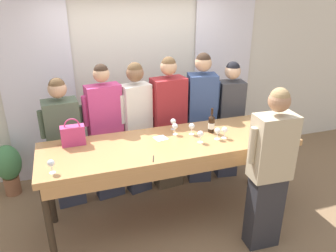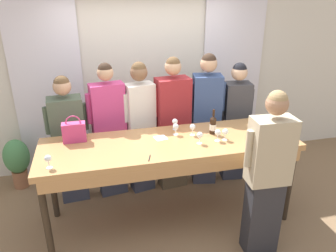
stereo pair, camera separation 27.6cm
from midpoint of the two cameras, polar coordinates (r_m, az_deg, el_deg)
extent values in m
plane|color=#846647|center=(4.17, -1.57, -15.56)|extent=(18.00, 18.00, 0.00)
cube|color=silver|center=(4.89, -7.06, 8.68)|extent=(12.00, 0.06, 2.80)
cube|color=white|center=(4.78, -23.11, 5.94)|extent=(0.94, 0.03, 2.69)
cube|color=white|center=(5.28, 7.90, 9.07)|extent=(0.94, 0.03, 2.69)
cube|color=#B27F4C|center=(3.63, -1.74, -3.22)|extent=(2.83, 0.87, 0.07)
cube|color=#B27F4C|center=(3.33, 0.39, -7.71)|extent=(2.72, 0.03, 0.12)
cylinder|color=#2D2319|center=(3.51, -22.14, -16.16)|extent=(0.07, 0.07, 0.96)
cylinder|color=#2D2319|center=(4.16, 18.11, -8.91)|extent=(0.07, 0.07, 0.96)
cylinder|color=#2D2319|center=(4.10, -21.77, -9.97)|extent=(0.07, 0.07, 0.96)
cylinder|color=#2D2319|center=(4.66, 13.04, -4.64)|extent=(0.07, 0.07, 0.96)
cylinder|color=black|center=(3.83, 5.53, 0.17)|extent=(0.07, 0.07, 0.18)
cone|color=black|center=(3.79, 5.59, 1.72)|extent=(0.07, 0.07, 0.04)
cylinder|color=black|center=(3.77, 5.62, 2.52)|extent=(0.03, 0.03, 0.07)
cylinder|color=white|center=(3.83, 5.52, 0.05)|extent=(0.07, 0.07, 0.07)
cube|color=#C63870|center=(3.68, -18.29, -1.61)|extent=(0.25, 0.12, 0.21)
torus|color=#C63870|center=(3.64, -18.51, 0.02)|extent=(0.16, 0.01, 0.16)
cylinder|color=white|center=(3.66, 13.29, -3.03)|extent=(0.06, 0.06, 0.00)
cylinder|color=white|center=(3.64, 13.34, -2.50)|extent=(0.01, 0.01, 0.07)
sphere|color=white|center=(3.62, 13.43, -1.60)|extent=(0.07, 0.07, 0.07)
cylinder|color=white|center=(3.79, 2.05, -1.45)|extent=(0.06, 0.06, 0.00)
cylinder|color=white|center=(3.77, 2.05, -0.93)|extent=(0.01, 0.01, 0.07)
sphere|color=white|center=(3.75, 2.07, -0.05)|extent=(0.07, 0.07, 0.07)
cylinder|color=white|center=(3.69, 6.43, -2.29)|extent=(0.06, 0.06, 0.00)
cylinder|color=white|center=(3.67, 6.45, -1.76)|extent=(0.01, 0.01, 0.07)
sphere|color=white|center=(3.65, 6.50, -0.86)|extent=(0.07, 0.07, 0.07)
sphere|color=maroon|center=(3.65, 6.49, -0.98)|extent=(0.04, 0.04, 0.04)
cylinder|color=white|center=(3.92, -1.11, -0.56)|extent=(0.06, 0.06, 0.00)
cylinder|color=white|center=(3.91, -1.11, -0.06)|extent=(0.01, 0.01, 0.07)
sphere|color=white|center=(3.88, -1.12, 0.80)|extent=(0.07, 0.07, 0.07)
cylinder|color=white|center=(3.78, -0.88, -1.48)|extent=(0.06, 0.06, 0.00)
cylinder|color=white|center=(3.77, -0.88, -0.96)|extent=(0.01, 0.01, 0.07)
sphere|color=white|center=(3.74, -0.89, -0.07)|extent=(0.07, 0.07, 0.07)
cylinder|color=white|center=(3.60, 3.44, -2.86)|extent=(0.06, 0.06, 0.00)
cylinder|color=white|center=(3.58, 3.45, -2.33)|extent=(0.01, 0.01, 0.07)
sphere|color=white|center=(3.56, 3.47, -1.40)|extent=(0.07, 0.07, 0.07)
sphere|color=maroon|center=(3.56, 3.47, -1.52)|extent=(0.04, 0.04, 0.04)
cylinder|color=white|center=(3.26, -21.81, -7.61)|extent=(0.06, 0.06, 0.00)
cylinder|color=white|center=(3.24, -21.91, -7.04)|extent=(0.01, 0.01, 0.07)
sphere|color=white|center=(3.21, -22.07, -6.05)|extent=(0.07, 0.07, 0.07)
cylinder|color=white|center=(3.73, 7.67, -2.09)|extent=(0.06, 0.06, 0.00)
cylinder|color=white|center=(3.71, 7.70, -1.57)|extent=(0.01, 0.01, 0.07)
sphere|color=white|center=(3.69, 7.75, -0.67)|extent=(0.07, 0.07, 0.07)
cube|color=white|center=(3.69, -3.43, -2.17)|extent=(0.16, 0.16, 0.00)
cylinder|color=black|center=(3.27, -5.00, -5.73)|extent=(0.05, 0.12, 0.01)
cube|color=#383D51|center=(4.42, -18.58, -8.27)|extent=(0.36, 0.26, 0.78)
cube|color=#4C5B47|center=(4.12, -19.79, 0.08)|extent=(0.42, 0.31, 0.62)
sphere|color=tan|center=(3.98, -20.64, 6.02)|extent=(0.21, 0.21, 0.21)
sphere|color=brown|center=(3.97, -20.72, 6.53)|extent=(0.19, 0.19, 0.19)
cylinder|color=#4C5B47|center=(4.12, -16.83, 1.15)|extent=(0.08, 0.08, 0.34)
cylinder|color=#4C5B47|center=(4.10, -22.92, 0.20)|extent=(0.08, 0.08, 0.34)
cube|color=#383D51|center=(4.41, -12.07, -7.00)|extent=(0.37, 0.23, 0.86)
cube|color=#C63D7A|center=(4.09, -12.95, 2.36)|extent=(0.44, 0.27, 0.68)
sphere|color=tan|center=(3.95, -13.56, 8.78)|extent=(0.19, 0.19, 0.19)
sphere|color=#332319|center=(3.94, -13.60, 9.26)|extent=(0.17, 0.17, 0.17)
cylinder|color=#C63D7A|center=(4.13, -9.97, 3.56)|extent=(0.08, 0.08, 0.37)
cylinder|color=#C63D7A|center=(4.03, -16.13, 2.48)|extent=(0.08, 0.08, 0.37)
cube|color=#383D51|center=(4.46, -6.93, -6.38)|extent=(0.33, 0.24, 0.84)
cube|color=silver|center=(4.15, -7.42, 2.73)|extent=(0.39, 0.29, 0.67)
sphere|color=brown|center=(4.01, -7.77, 9.10)|extent=(0.21, 0.21, 0.21)
sphere|color=brown|center=(4.00, -7.80, 9.62)|extent=(0.19, 0.19, 0.19)
cylinder|color=silver|center=(4.21, -5.01, 3.86)|extent=(0.08, 0.08, 0.37)
cylinder|color=silver|center=(4.06, -9.99, 2.88)|extent=(0.08, 0.08, 0.37)
cube|color=brown|center=(4.54, -1.65, -5.44)|extent=(0.39, 0.26, 0.87)
cube|color=maroon|center=(4.23, -1.77, 3.83)|extent=(0.46, 0.31, 0.69)
sphere|color=tan|center=(4.10, -1.85, 10.22)|extent=(0.21, 0.21, 0.21)
sphere|color=brown|center=(4.09, -1.86, 10.72)|extent=(0.18, 0.18, 0.18)
cylinder|color=maroon|center=(4.31, 1.11, 4.92)|extent=(0.08, 0.08, 0.38)
cylinder|color=maroon|center=(4.13, -4.78, 4.03)|extent=(0.08, 0.08, 0.38)
cube|color=#383D51|center=(4.68, 3.84, -4.54)|extent=(0.36, 0.29, 0.87)
cube|color=#334775|center=(4.38, 4.10, 4.56)|extent=(0.42, 0.34, 0.69)
sphere|color=tan|center=(4.25, 4.29, 10.84)|extent=(0.22, 0.22, 0.22)
sphere|color=#332319|center=(4.24, 4.31, 11.35)|extent=(0.19, 0.19, 0.19)
cylinder|color=#334775|center=(4.40, 6.78, 5.28)|extent=(0.08, 0.08, 0.38)
cylinder|color=#334775|center=(4.33, 1.42, 5.11)|extent=(0.08, 0.08, 0.38)
cube|color=#383D51|center=(4.86, 8.57, -4.14)|extent=(0.32, 0.25, 0.80)
cube|color=#3D3D42|center=(4.58, 9.10, 3.84)|extent=(0.38, 0.30, 0.63)
sphere|color=#DBAD89|center=(4.46, 9.46, 9.37)|extent=(0.21, 0.21, 0.21)
sphere|color=black|center=(4.45, 9.49, 9.84)|extent=(0.19, 0.19, 0.19)
cylinder|color=#3D3D42|center=(4.64, 11.40, 4.51)|extent=(0.08, 0.08, 0.35)
cylinder|color=#3D3D42|center=(4.51, 6.80, 4.28)|extent=(0.08, 0.08, 0.35)
cube|color=#28282D|center=(3.67, 14.26, -14.20)|extent=(0.35, 0.22, 0.84)
cube|color=tan|center=(3.28, 15.53, -3.64)|extent=(0.41, 0.26, 0.67)
sphere|color=#9E7051|center=(3.11, 16.45, 4.15)|extent=(0.21, 0.21, 0.21)
sphere|color=#93754C|center=(3.09, 16.52, 4.78)|extent=(0.18, 0.18, 0.18)
cylinder|color=tan|center=(3.16, 12.14, -3.37)|extent=(0.07, 0.07, 0.37)
cylinder|color=tan|center=(3.37, 18.88, -2.36)|extent=(0.07, 0.07, 0.37)
cylinder|color=#935B3D|center=(5.03, -26.92, -9.18)|extent=(0.20, 0.20, 0.25)
ellipsoid|color=#47844C|center=(4.87, -27.64, -5.70)|extent=(0.34, 0.34, 0.49)
camera|label=1|loc=(0.14, -92.17, -0.92)|focal=35.00mm
camera|label=2|loc=(0.14, 87.83, 0.92)|focal=35.00mm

